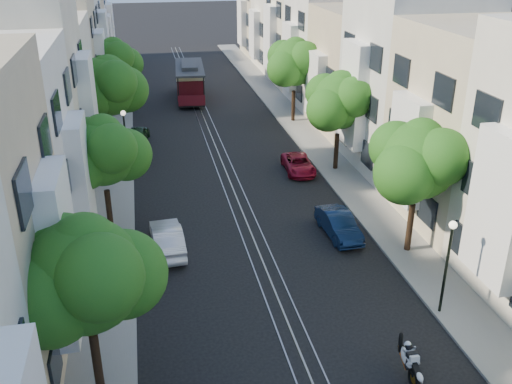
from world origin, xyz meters
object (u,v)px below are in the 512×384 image
tree_w_d (114,62)px  parked_car_w_far (138,134)px  cable_car (190,79)px  parked_car_e_mid (339,224)px  tree_e_b (419,162)px  lamp_west (125,132)px  lamp_east (448,254)px  sportbike_rider (409,358)px  parked_car_w_mid (167,238)px  parked_car_e_far (298,164)px  tree_e_c (340,103)px  tree_w_a (87,278)px  tree_w_b (104,154)px  tree_w_c (109,87)px  tree_e_d (295,63)px

tree_w_d → parked_car_w_far: (1.54, -7.82, -3.95)m
cable_car → parked_car_e_mid: bearing=-76.5°
tree_e_b → parked_car_w_far: 23.45m
tree_e_b → lamp_west: bearing=136.2°
lamp_east → tree_w_d: bearing=112.8°
sportbike_rider → parked_car_w_mid: size_ratio=0.48×
tree_e_b → tree_w_d: 30.60m
parked_car_w_mid → sportbike_rider: bearing=123.2°
sportbike_rider → cable_car: bearing=96.4°
tree_w_d → parked_car_w_far: 8.90m
parked_car_e_mid → parked_car_e_far: size_ratio=1.00×
parked_car_w_mid → tree_e_c: bearing=-147.0°
parked_car_e_mid → parked_car_w_mid: 8.80m
tree_e_b → tree_w_a: 16.01m
parked_car_w_mid → parked_car_w_far: size_ratio=1.09×
tree_w_a → lamp_east: (13.44, 2.02, -1.89)m
sportbike_rider → parked_car_e_mid: bearing=85.2°
tree_w_a → parked_car_w_mid: size_ratio=1.62×
tree_w_a → tree_w_b: (-0.00, 12.00, -0.34)m
tree_e_c → parked_car_w_mid: (-11.66, -8.55, -3.92)m
parked_car_w_far → parked_car_w_mid: bearing=100.6°
parked_car_w_mid → tree_w_b: bearing=-46.1°
lamp_east → tree_w_b: bearing=143.4°
tree_w_b → parked_car_w_far: size_ratio=1.65×
tree_w_c → lamp_west: 3.81m
tree_w_a → parked_car_w_far: tree_w_a is taller
tree_w_d → parked_car_e_mid: tree_w_d is taller
tree_e_b → parked_car_w_far: (-12.86, 19.18, -4.09)m
tree_e_b → parked_car_e_mid: 5.50m
tree_e_d → parked_car_w_mid: size_ratio=1.66×
tree_e_d → parked_car_w_far: 13.83m
tree_w_b → tree_w_d: tree_w_d is taller
tree_w_a → lamp_west: size_ratio=1.61×
tree_w_b → lamp_east: (13.44, -9.98, -1.55)m
tree_e_c → sportbike_rider: (-3.87, -19.11, -3.84)m
cable_car → parked_car_w_mid: size_ratio=2.03×
tree_w_d → parked_car_w_far: size_ratio=1.72×
tree_e_d → tree_e_c: bearing=-90.0°
tree_e_d → tree_w_a: (-14.40, -29.00, -0.13)m
tree_w_c → parked_car_w_mid: size_ratio=1.72×
tree_e_d → parked_car_e_far: (-2.57, -10.83, -4.33)m
cable_car → tree_e_d: bearing=-45.5°
lamp_east → tree_e_c: bearing=86.6°
tree_w_d → parked_car_e_far: size_ratio=1.70×
parked_car_w_far → parked_car_e_mid: bearing=127.1°
sportbike_rider → parked_car_w_mid: bearing=127.1°
tree_w_d → tree_e_d: bearing=-19.1°
tree_e_b → parked_car_w_mid: size_ratio=1.62×
parked_car_e_mid → lamp_west: bearing=131.7°
tree_w_d → lamp_east: 34.73m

